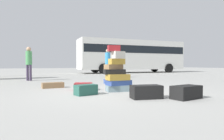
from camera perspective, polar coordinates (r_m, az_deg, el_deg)
The scene contains 11 objects.
ground_plane at distance 5.87m, azimuth 0.17°, elevation -6.39°, with size 80.00×80.00×0.00m, color #9E9E99.
suitcase_tower at distance 5.99m, azimuth 1.51°, elevation -1.56°, with size 0.88×0.65×1.37m.
suitcase_maroon_upright_blue at distance 6.36m, azimuth -8.27°, elevation -4.73°, with size 0.55×0.41×0.23m, color maroon.
suitcase_black_behind_tower at distance 5.04m, azimuth 20.65°, elevation -6.01°, with size 0.75×0.39×0.31m, color black.
suitcase_navy_foreground_near at distance 8.50m, azimuth -0.19°, elevation -3.31°, with size 0.62×0.38×0.17m, color #334F99.
suitcase_black_foreground_far at distance 4.83m, azimuth 9.84°, elevation -6.23°, with size 0.72×0.38×0.32m, color black.
suitcase_teal_left_side at distance 5.36m, azimuth -7.56°, elevation -5.68°, with size 0.58×0.32×0.28m, color #26594C.
suitcase_brown_right_side at distance 7.19m, azimuth -16.70°, elevation -4.22°, with size 0.73×0.30×0.19m, color olive.
person_bearded_onlooker at distance 10.74m, azimuth -22.89°, elevation 2.53°, with size 0.30×0.30×1.70m.
person_tourist_with_camera at distance 11.79m, azimuth -1.26°, elevation 2.68°, with size 0.30×0.31×1.74m.
parked_bus at distance 19.80m, azimuth 5.86°, elevation 4.56°, with size 10.78×3.11×3.15m.
Camera 1 is at (-2.41, -5.29, 0.82)m, focal length 31.65 mm.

